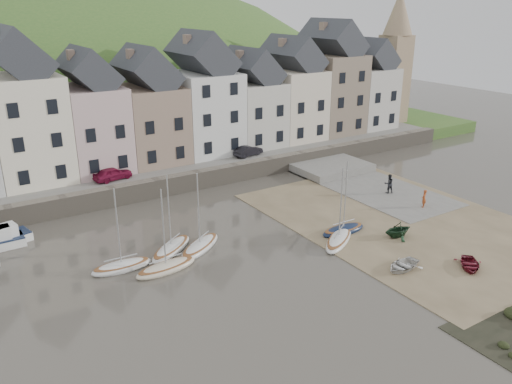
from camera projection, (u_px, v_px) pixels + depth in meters
ground at (299, 252)px, 38.82m from camera, size 160.00×160.00×0.00m
quay_land at (143, 148)px, 63.83m from camera, size 90.00×30.00×1.50m
quay_street at (182, 165)px, 54.47m from camera, size 70.00×7.00×0.10m
seawall at (197, 180)px, 51.93m from camera, size 70.00×1.20×1.80m
beach at (401, 221)px, 44.38m from camera, size 18.00×26.00×0.06m
slipway at (369, 186)px, 52.71m from camera, size 8.00×18.00×0.12m
hillside at (65, 220)px, 89.89m from camera, size 134.40×84.00×84.00m
townhouse_terrace at (181, 104)px, 56.13m from camera, size 61.05×8.00×13.93m
church_spire at (395, 53)px, 71.44m from camera, size 4.00×4.00×18.00m
sailboat_0 at (171, 248)px, 38.87m from camera, size 4.84×4.08×6.32m
sailboat_1 at (122, 266)px, 36.24m from camera, size 4.34×1.66×6.32m
sailboat_2 at (166, 267)px, 36.10m from camera, size 4.76×2.00×6.32m
sailboat_3 at (200, 246)px, 39.22m from camera, size 4.97×3.99×6.32m
sailboat_4 at (339, 239)px, 40.46m from camera, size 5.23×4.23×6.32m
sailboat_5 at (343, 230)px, 42.07m from camera, size 4.15×1.53×6.32m
rowboat_white at (403, 265)px, 36.17m from camera, size 3.17×2.46×0.60m
rowboat_green at (398, 229)px, 41.03m from camera, size 2.71×2.42×1.31m
rowboat_red at (470, 264)px, 36.34m from camera, size 3.25×3.25×0.56m
person_red at (424, 198)px, 46.86m from camera, size 0.72×0.65×1.65m
person_dark at (389, 184)px, 50.29m from camera, size 1.13×1.00×1.92m
car_left at (113, 174)px, 49.53m from camera, size 3.91×2.09×1.27m
car_right at (248, 151)px, 57.33m from camera, size 3.69×1.90×1.16m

